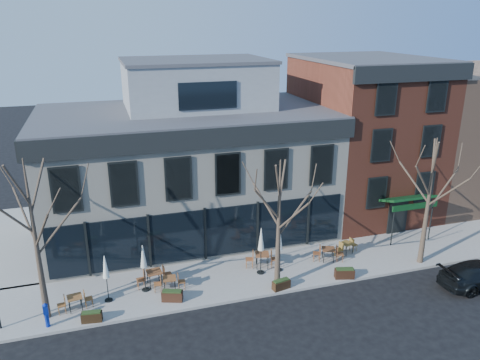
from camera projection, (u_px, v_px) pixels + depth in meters
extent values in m
plane|color=black|center=(206.00, 262.00, 27.69)|extent=(120.00, 120.00, 0.00)
cube|color=gray|center=(270.00, 271.00, 26.63)|extent=(33.50, 4.70, 0.15)
cube|color=gray|center=(13.00, 243.00, 29.97)|extent=(4.50, 12.00, 0.15)
cube|color=beige|center=(187.00, 173.00, 30.90)|extent=(18.00, 10.00, 8.00)
cube|color=#47474C|center=(185.00, 112.00, 29.57)|extent=(18.30, 10.30, 0.30)
cube|color=black|center=(203.00, 139.00, 25.11)|extent=(18.30, 0.25, 1.10)
cube|color=black|center=(30.00, 130.00, 27.21)|extent=(0.25, 10.30, 1.10)
cube|color=black|center=(205.00, 234.00, 27.01)|extent=(17.20, 0.12, 3.00)
cube|color=black|center=(43.00, 225.00, 28.17)|extent=(0.12, 7.50, 3.00)
cube|color=gray|center=(196.00, 85.00, 30.25)|extent=(9.00, 6.50, 3.00)
cube|color=brown|center=(362.00, 137.00, 34.01)|extent=(8.00, 10.00, 11.00)
cube|color=#47474C|center=(369.00, 59.00, 32.20)|extent=(8.20, 10.20, 0.25)
cube|color=black|center=(415.00, 73.00, 27.72)|extent=(8.20, 0.25, 1.00)
cube|color=black|center=(408.00, 198.00, 29.58)|extent=(3.20, 1.66, 0.67)
cube|color=black|center=(397.00, 217.00, 30.84)|extent=(1.40, 0.10, 2.50)
cube|color=#8C664C|center=(464.00, 132.00, 37.85)|extent=(12.00, 12.00, 10.00)
cone|color=#382B21|center=(36.00, 242.00, 21.10)|extent=(0.34, 0.34, 7.92)
cylinder|color=#382B21|center=(60.00, 226.00, 21.38)|extent=(2.23, 0.50, 2.48)
cylinder|color=#382B21|center=(24.00, 214.00, 21.51)|extent=(1.03, 2.05, 2.14)
cylinder|color=#382B21|center=(9.00, 216.00, 20.08)|extent=(1.80, 0.75, 2.21)
cylinder|color=#382B21|center=(42.00, 231.00, 20.04)|extent=(1.03, 2.04, 2.28)
cone|color=#382B21|center=(279.00, 226.00, 23.80)|extent=(0.34, 0.34, 7.04)
cylinder|color=#382B21|center=(295.00, 213.00, 24.05)|extent=(2.00, 0.46, 2.21)
cylinder|color=#382B21|center=(266.00, 204.00, 24.16)|extent=(0.93, 1.84, 1.91)
cylinder|color=#382B21|center=(267.00, 205.00, 22.90)|extent=(1.61, 0.68, 1.97)
cylinder|color=#382B21|center=(293.00, 216.00, 22.86)|extent=(0.93, 1.83, 2.03)
cone|color=#382B21|center=(428.00, 203.00, 26.22)|extent=(0.34, 0.34, 7.48)
cylinder|color=#382B21|center=(442.00, 191.00, 26.49)|extent=(2.12, 0.48, 2.35)
cylinder|color=#382B21|center=(414.00, 182.00, 26.61)|extent=(0.98, 1.94, 2.03)
cylinder|color=#382B21|center=(423.00, 181.00, 25.26)|extent=(1.71, 0.71, 2.09)
cylinder|color=#382B21|center=(448.00, 193.00, 25.23)|extent=(0.98, 1.94, 2.16)
cylinder|color=#0B2598|center=(47.00, 320.00, 21.57)|extent=(0.19, 0.19, 0.68)
cube|color=#0B2598|center=(46.00, 310.00, 21.38)|extent=(0.21, 0.17, 0.48)
cone|color=#0B2598|center=(45.00, 304.00, 21.29)|extent=(0.25, 0.25, 0.12)
cube|color=brown|center=(74.00, 297.00, 22.71)|extent=(0.78, 0.78, 0.04)
cylinder|color=black|center=(70.00, 308.00, 22.49)|extent=(0.04, 0.04, 0.70)
cylinder|color=black|center=(82.00, 305.00, 22.71)|extent=(0.04, 0.04, 0.70)
cylinder|color=black|center=(69.00, 302.00, 22.95)|extent=(0.04, 0.04, 0.70)
cylinder|color=black|center=(80.00, 299.00, 23.17)|extent=(0.04, 0.04, 0.70)
cube|color=brown|center=(154.00, 272.00, 24.79)|extent=(0.85, 0.85, 0.04)
cylinder|color=black|center=(150.00, 283.00, 24.54)|extent=(0.04, 0.04, 0.79)
cylinder|color=black|center=(162.00, 280.00, 24.77)|extent=(0.04, 0.04, 0.79)
cylinder|color=black|center=(147.00, 277.00, 25.08)|extent=(0.04, 0.04, 0.79)
cylinder|color=black|center=(159.00, 275.00, 25.31)|extent=(0.04, 0.04, 0.79)
cube|color=brown|center=(169.00, 278.00, 24.38)|extent=(0.74, 0.74, 0.04)
cylinder|color=black|center=(165.00, 287.00, 24.19)|extent=(0.04, 0.04, 0.69)
cylinder|color=black|center=(175.00, 286.00, 24.29)|extent=(0.04, 0.04, 0.69)
cylinder|color=black|center=(164.00, 282.00, 24.69)|extent=(0.04, 0.04, 0.69)
cylinder|color=black|center=(175.00, 281.00, 24.79)|extent=(0.04, 0.04, 0.69)
cube|color=brown|center=(262.00, 254.00, 26.63)|extent=(0.96, 0.96, 0.04)
cylinder|color=black|center=(257.00, 263.00, 26.46)|extent=(0.04, 0.04, 0.80)
cylinder|color=black|center=(268.00, 263.00, 26.48)|extent=(0.04, 0.04, 0.80)
cylinder|color=black|center=(256.00, 258.00, 27.05)|extent=(0.04, 0.04, 0.80)
cylinder|color=black|center=(267.00, 258.00, 27.07)|extent=(0.04, 0.04, 0.80)
cube|color=brown|center=(329.00, 249.00, 27.33)|extent=(0.93, 0.93, 0.04)
cylinder|color=black|center=(324.00, 257.00, 27.19)|extent=(0.04, 0.04, 0.75)
cylinder|color=black|center=(334.00, 257.00, 27.17)|extent=(0.04, 0.04, 0.75)
cylinder|color=black|center=(323.00, 252.00, 27.74)|extent=(0.04, 0.04, 0.75)
cylinder|color=black|center=(332.00, 253.00, 27.72)|extent=(0.04, 0.04, 0.75)
cube|color=brown|center=(347.00, 243.00, 28.17)|extent=(0.84, 0.84, 0.04)
cylinder|color=black|center=(346.00, 251.00, 27.94)|extent=(0.04, 0.04, 0.69)
cylinder|color=black|center=(353.00, 249.00, 28.22)|extent=(0.04, 0.04, 0.69)
cylinder|color=black|center=(340.00, 248.00, 28.36)|extent=(0.04, 0.04, 0.69)
cylinder|color=black|center=(346.00, 246.00, 28.64)|extent=(0.04, 0.04, 0.69)
cylinder|color=black|center=(109.00, 300.00, 23.66)|extent=(0.41, 0.41, 0.06)
cylinder|color=black|center=(107.00, 283.00, 23.34)|extent=(0.05, 0.05, 2.04)
cone|color=silver|center=(105.00, 267.00, 23.04)|extent=(0.33, 0.33, 1.20)
cylinder|color=black|center=(146.00, 290.00, 24.57)|extent=(0.42, 0.42, 0.06)
cylinder|color=black|center=(144.00, 273.00, 24.24)|extent=(0.05, 0.05, 2.10)
cone|color=beige|center=(143.00, 256.00, 23.93)|extent=(0.34, 0.34, 1.24)
cylinder|color=black|center=(261.00, 272.00, 26.24)|extent=(0.44, 0.44, 0.06)
cylinder|color=black|center=(261.00, 255.00, 25.89)|extent=(0.05, 0.05, 2.20)
cone|color=beige|center=(261.00, 239.00, 25.56)|extent=(0.36, 0.36, 1.30)
cylinder|color=black|center=(279.00, 270.00, 26.52)|extent=(0.39, 0.39, 0.05)
cylinder|color=black|center=(279.00, 255.00, 26.21)|extent=(0.04, 0.04, 1.96)
cone|color=silver|center=(280.00, 240.00, 25.92)|extent=(0.32, 0.32, 1.16)
cube|color=black|center=(92.00, 317.00, 21.98)|extent=(0.99, 0.50, 0.47)
cube|color=#1E3314|center=(91.00, 312.00, 21.90)|extent=(0.88, 0.42, 0.08)
cube|color=black|center=(172.00, 296.00, 23.59)|extent=(1.12, 0.74, 0.52)
cube|color=#1E3314|center=(172.00, 291.00, 23.50)|extent=(1.00, 0.63, 0.08)
cube|color=black|center=(281.00, 285.00, 24.64)|extent=(1.02, 0.57, 0.48)
cube|color=#1E3314|center=(281.00, 280.00, 24.55)|extent=(0.91, 0.48, 0.08)
cube|color=black|center=(344.00, 274.00, 25.66)|extent=(1.12, 0.68, 0.53)
cube|color=#1E3314|center=(345.00, 269.00, 25.57)|extent=(1.00, 0.57, 0.08)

